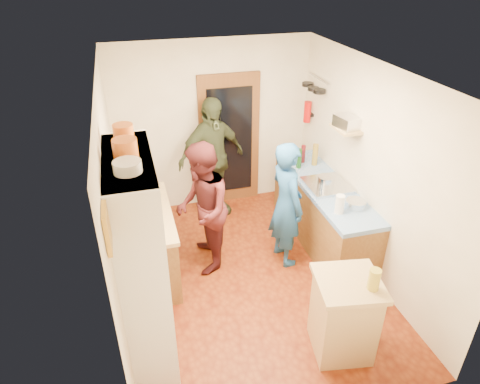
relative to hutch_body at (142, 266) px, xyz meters
name	(u,v)px	position (x,y,z in m)	size (l,w,h in m)	color
floor	(250,277)	(1.30, 0.80, -1.11)	(3.00, 4.00, 0.02)	maroon
ceiling	(253,72)	(1.30, 0.80, 1.51)	(3.00, 4.00, 0.02)	silver
wall_back	(213,126)	(1.30, 2.81, 0.20)	(3.00, 0.02, 2.60)	silver
wall_front	(330,316)	(1.30, -1.21, 0.20)	(3.00, 0.02, 2.60)	silver
wall_left	(114,207)	(-0.21, 0.80, 0.20)	(0.02, 4.00, 2.60)	silver
wall_right	(370,172)	(2.81, 0.80, 0.20)	(0.02, 4.00, 2.60)	silver
door_frame	(230,141)	(1.55, 2.77, -0.05)	(0.95, 0.06, 2.10)	brown
door_glass	(230,142)	(1.55, 2.74, -0.05)	(0.70, 0.02, 1.70)	black
hutch_body	(142,266)	(0.00, 0.00, 0.00)	(0.40, 1.20, 2.20)	white
hutch_top_shelf	(127,160)	(0.00, 0.00, 1.08)	(0.40, 1.14, 0.04)	white
plate_stack	(127,167)	(0.00, -0.25, 1.14)	(0.21, 0.21, 0.09)	white
orange_pot_a	(125,149)	(0.00, 0.01, 1.18)	(0.20, 0.20, 0.16)	orange
orange_pot_b	(123,133)	(0.00, 0.35, 1.18)	(0.18, 0.18, 0.16)	orange
left_counter_base	(149,244)	(0.10, 1.25, -0.68)	(0.60, 1.40, 0.85)	brown
left_counter_top	(145,214)	(0.10, 1.25, -0.23)	(0.64, 1.44, 0.05)	tan
toaster	(152,229)	(0.15, 0.74, -0.11)	(0.24, 0.16, 0.18)	white
kettle	(140,214)	(0.05, 1.08, -0.11)	(0.16, 0.16, 0.18)	white
orange_bowl	(150,202)	(0.18, 1.41, -0.16)	(0.18, 0.18, 0.08)	orange
chopping_board	(143,191)	(0.12, 1.77, -0.19)	(0.30, 0.22, 0.03)	tan
right_counter_base	(322,215)	(2.50, 1.30, -0.68)	(0.60, 2.20, 0.84)	brown
right_counter_top	(325,187)	(2.50, 1.30, -0.23)	(0.62, 2.22, 0.06)	#054BB0
hob	(327,185)	(2.50, 1.26, -0.18)	(0.55, 0.58, 0.04)	silver
pot_on_hob	(326,181)	(2.45, 1.20, -0.09)	(0.22, 0.22, 0.14)	silver
bottle_a	(299,158)	(2.35, 1.88, -0.05)	(0.07, 0.07, 0.29)	#143F14
bottle_b	(303,154)	(2.48, 2.04, -0.07)	(0.07, 0.07, 0.26)	#591419
bottle_c	(315,155)	(2.61, 1.91, -0.04)	(0.08, 0.08, 0.32)	olive
paper_towel	(340,204)	(2.35, 0.62, -0.08)	(0.11, 0.11, 0.24)	white
mixing_bowl	(355,204)	(2.60, 0.68, -0.15)	(0.25, 0.25, 0.09)	silver
island_base	(343,317)	(1.88, -0.52, -0.67)	(0.55, 0.55, 0.86)	tan
island_top	(349,283)	(1.88, -0.52, -0.22)	(0.62, 0.62, 0.05)	tan
cutting_board	(342,279)	(1.84, -0.47, -0.21)	(0.35, 0.28, 0.02)	white
oil_jar	(374,279)	(2.04, -0.67, -0.08)	(0.11, 0.11, 0.22)	#AD9E2D
pan_rail	(319,78)	(2.76, 2.33, 0.95)	(0.02, 0.02, 0.65)	silver
pan_hang_a	(319,91)	(2.70, 2.15, 0.82)	(0.18, 0.18, 0.05)	black
pan_hang_b	(313,89)	(2.70, 2.35, 0.80)	(0.16, 0.16, 0.05)	black
pan_hang_c	(308,84)	(2.70, 2.55, 0.81)	(0.17, 0.17, 0.05)	black
wall_shelf	(346,129)	(2.67, 1.25, 0.60)	(0.26, 0.42, 0.03)	tan
radio	(347,122)	(2.67, 1.25, 0.69)	(0.22, 0.30, 0.15)	silver
ext_bracket	(311,115)	(2.77, 2.50, 0.35)	(0.06, 0.10, 0.04)	black
fire_extinguisher	(307,112)	(2.71, 2.50, 0.40)	(0.11, 0.11, 0.32)	red
picture_frame	(107,229)	(-0.18, -0.75, 0.95)	(0.03, 0.25, 0.30)	gold
person_hob	(290,205)	(1.88, 1.03, -0.26)	(0.62, 0.40, 1.69)	#1E4F8D
person_left	(205,207)	(0.83, 1.23, -0.24)	(0.84, 0.65, 1.72)	#451719
person_back	(213,159)	(1.20, 2.43, -0.16)	(1.10, 0.46, 1.87)	#333D26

